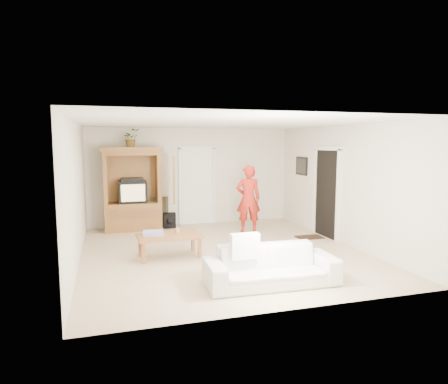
{
  "coord_description": "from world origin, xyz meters",
  "views": [
    {
      "loc": [
        -2.21,
        -7.6,
        2.21
      ],
      "look_at": [
        0.21,
        0.6,
        1.15
      ],
      "focal_mm": 32.0,
      "sensor_mm": 36.0,
      "label": 1
    }
  ],
  "objects_px": {
    "man": "(248,199)",
    "sofa": "(271,266)",
    "coffee_table": "(169,237)",
    "armoire": "(133,194)"
  },
  "relations": [
    {
      "from": "man",
      "to": "sofa",
      "type": "bearing_deg",
      "value": 87.67
    },
    {
      "from": "coffee_table",
      "to": "armoire",
      "type": "bearing_deg",
      "value": 97.38
    },
    {
      "from": "man",
      "to": "sofa",
      "type": "xyz_separation_m",
      "value": [
        -0.92,
        -3.6,
        -0.53
      ]
    },
    {
      "from": "coffee_table",
      "to": "sofa",
      "type": "bearing_deg",
      "value": -59.36
    },
    {
      "from": "man",
      "to": "coffee_table",
      "type": "distance_m",
      "value": 2.79
    },
    {
      "from": "armoire",
      "to": "coffee_table",
      "type": "xyz_separation_m",
      "value": [
        0.49,
        -2.73,
        -0.51
      ]
    },
    {
      "from": "armoire",
      "to": "man",
      "type": "bearing_deg",
      "value": -22.03
    },
    {
      "from": "man",
      "to": "sofa",
      "type": "distance_m",
      "value": 3.75
    },
    {
      "from": "man",
      "to": "coffee_table",
      "type": "bearing_deg",
      "value": 48.63
    },
    {
      "from": "man",
      "to": "sofa",
      "type": "height_order",
      "value": "man"
    }
  ]
}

